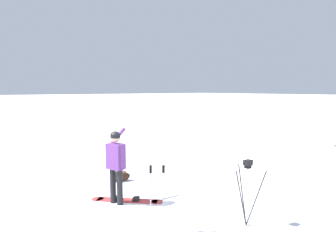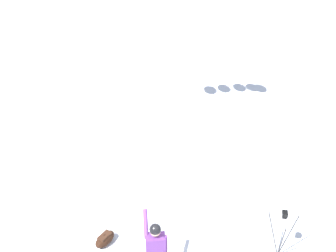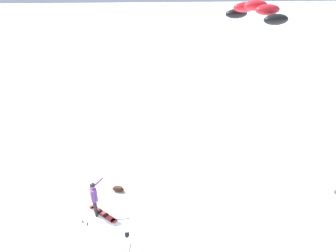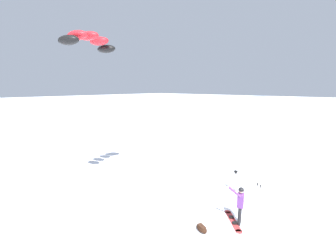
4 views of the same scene
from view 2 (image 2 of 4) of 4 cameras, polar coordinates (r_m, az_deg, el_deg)
snowboarder at (r=7.89m, az=-1.96°, el=-18.89°), size 0.61×0.64×1.76m
gear_bag_large at (r=9.55m, az=-9.92°, el=-17.13°), size 0.50×0.68×0.28m
camera_tripod at (r=8.98m, az=17.67°, el=-14.67°), size 0.70×0.52×1.33m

